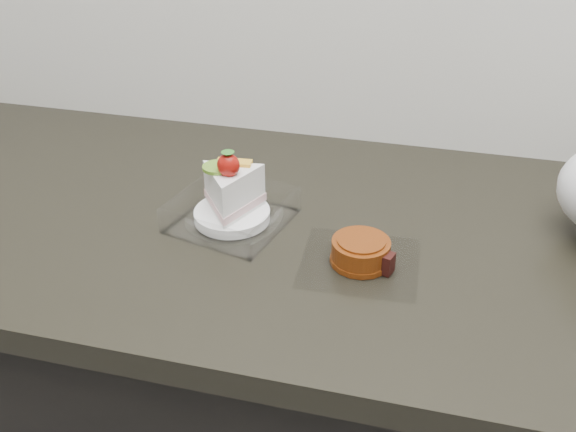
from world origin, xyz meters
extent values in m
cube|color=black|center=(0.00, 1.69, 0.88)|extent=(2.04, 0.64, 0.04)
cube|color=white|center=(-0.26, 1.67, 0.90)|extent=(0.19, 0.19, 0.00)
cylinder|color=white|center=(-0.26, 1.67, 0.91)|extent=(0.11, 0.11, 0.02)
ellipsoid|color=#AF1A0B|center=(-0.25, 1.65, 1.00)|extent=(0.03, 0.03, 0.03)
cone|color=#2D7223|center=(-0.25, 1.65, 1.02)|extent=(0.02, 0.02, 0.01)
cylinder|color=#7BA630|center=(-0.28, 1.67, 0.99)|extent=(0.04, 0.04, 0.01)
cube|color=gold|center=(-0.26, 1.69, 0.99)|extent=(0.05, 0.02, 0.01)
cube|color=white|center=(-0.05, 1.61, 0.90)|extent=(0.16, 0.15, 0.00)
cylinder|color=maroon|center=(-0.05, 1.61, 0.92)|extent=(0.09, 0.09, 0.03)
cylinder|color=maroon|center=(-0.05, 1.61, 0.91)|extent=(0.10, 0.10, 0.01)
cylinder|color=maroon|center=(-0.05, 1.61, 0.94)|extent=(0.08, 0.08, 0.00)
cube|color=black|center=(-0.02, 1.59, 0.92)|extent=(0.03, 0.03, 0.03)
camera|label=1|loc=(0.02, 0.89, 1.42)|focal=40.00mm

